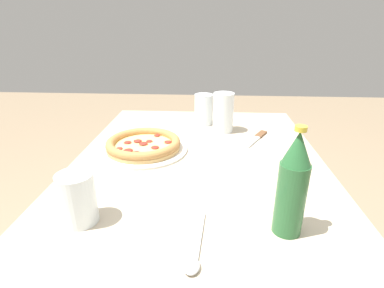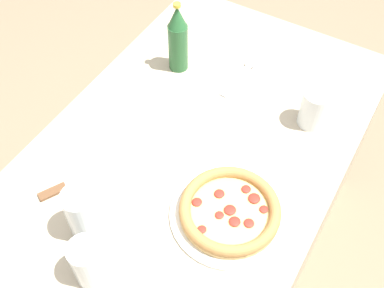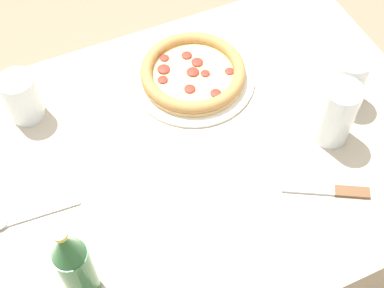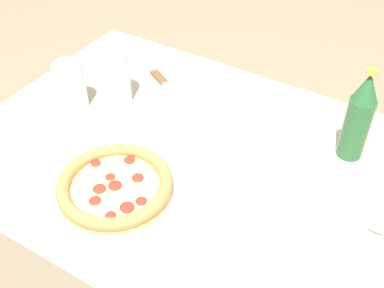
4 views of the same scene
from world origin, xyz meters
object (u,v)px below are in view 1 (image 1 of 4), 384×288
(glass_lemonade, at_px, (223,114))
(glass_orange_juice, at_px, (204,111))
(glass_red_wine, at_px, (78,201))
(knife, at_px, (257,138))
(pizza_veggie, at_px, (143,145))
(beer_bottle, at_px, (292,185))
(spoon, at_px, (194,250))

(glass_lemonade, relative_size, glass_orange_juice, 1.21)
(glass_red_wine, relative_size, knife, 0.68)
(pizza_veggie, distance_m, beer_bottle, 0.57)
(pizza_veggie, height_order, knife, pizza_veggie)
(glass_orange_juice, height_order, glass_red_wine, glass_orange_juice)
(spoon, bearing_deg, beer_bottle, -68.43)
(glass_orange_juice, relative_size, spoon, 0.68)
(glass_orange_juice, bearing_deg, spoon, -179.85)
(glass_red_wine, bearing_deg, knife, -41.33)
(glass_lemonade, xyz_separation_m, spoon, (-0.69, 0.08, -0.07))
(beer_bottle, distance_m, spoon, 0.24)
(beer_bottle, distance_m, knife, 0.55)
(glass_red_wine, xyz_separation_m, knife, (0.53, -0.47, -0.05))
(beer_bottle, bearing_deg, glass_orange_juice, 15.65)
(pizza_veggie, relative_size, knife, 1.75)
(glass_lemonade, bearing_deg, glass_orange_juice, 42.96)
(glass_orange_juice, height_order, knife, glass_orange_juice)
(glass_lemonade, height_order, beer_bottle, beer_bottle)
(pizza_veggie, xyz_separation_m, glass_red_wine, (-0.40, 0.06, 0.03))
(pizza_veggie, xyz_separation_m, knife, (0.14, -0.41, -0.02))
(glass_red_wine, distance_m, spoon, 0.28)
(pizza_veggie, bearing_deg, glass_lemonade, -52.74)
(glass_lemonade, distance_m, glass_orange_juice, 0.12)
(glass_orange_juice, distance_m, spoon, 0.78)
(beer_bottle, bearing_deg, glass_lemonade, 10.71)
(glass_orange_juice, bearing_deg, beer_bottle, -164.35)
(beer_bottle, bearing_deg, knife, -1.09)
(glass_lemonade, relative_size, beer_bottle, 0.65)
(beer_bottle, xyz_separation_m, knife, (0.54, -0.01, -0.11))
(glass_orange_juice, bearing_deg, glass_lemonade, -137.04)
(glass_lemonade, distance_m, beer_bottle, 0.63)
(glass_red_wine, height_order, knife, glass_red_wine)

